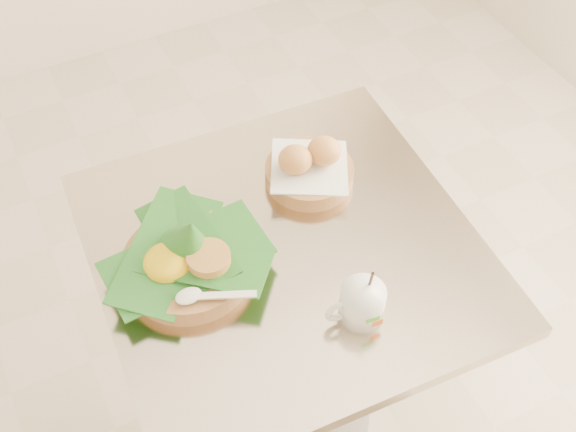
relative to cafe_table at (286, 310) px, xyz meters
name	(u,v)px	position (x,y,z in m)	size (l,w,h in m)	color
cafe_table	(286,310)	(0.00, 0.00, 0.00)	(0.73, 0.73, 0.75)	gray
rice_basket	(187,259)	(-0.18, 0.03, 0.26)	(0.29, 0.29, 0.15)	tan
bread_basket	(309,168)	(0.12, 0.13, 0.25)	(0.20, 0.20, 0.09)	tan
coffee_mug	(361,303)	(0.05, -0.19, 0.26)	(0.11, 0.08, 0.14)	white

